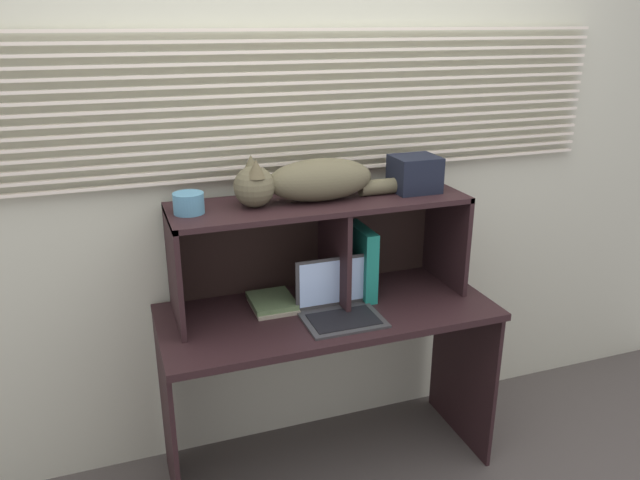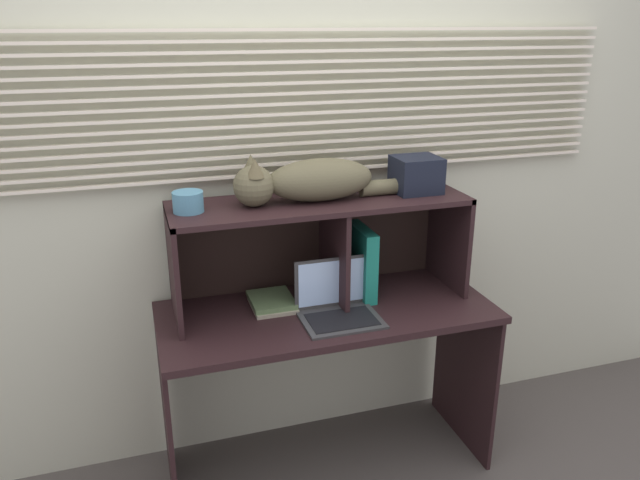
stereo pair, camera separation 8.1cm
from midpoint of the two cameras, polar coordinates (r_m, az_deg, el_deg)
The scene contains 9 objects.
back_panel_with_blinds at distance 2.68m, azimuth -0.65°, elevation 5.89°, with size 4.40×0.08×2.50m.
desk at distance 2.62m, azimuth 1.55°, elevation -9.56°, with size 1.37×0.58×0.78m.
hutch_shelf_unit at distance 2.54m, azimuth 0.86°, elevation 1.01°, with size 1.21×0.37×0.44m.
cat at distance 2.44m, azimuth -0.15°, elevation 5.50°, with size 0.80×0.19×0.20m.
laptop at distance 2.47m, azimuth 2.59°, elevation -6.14°, with size 0.31×0.25×0.22m.
binder_upright at distance 2.63m, azimuth 4.76°, elevation -2.01°, with size 0.06×0.25×0.30m, color #1A7C69.
book_stack at distance 2.57m, azimuth -3.58°, elevation -5.76°, with size 0.18×0.22×0.04m.
small_basket at distance 2.35m, azimuth -11.19°, elevation 3.48°, with size 0.12×0.12×0.08m, color teal.
storage_box at distance 2.61m, azimuth 9.80°, elevation 6.00°, with size 0.19×0.17×0.15m, color black.
Camera 2 is at (-0.72, -1.95, 1.90)m, focal length 34.49 mm.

